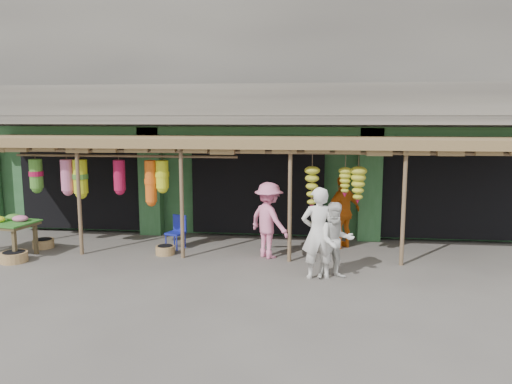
# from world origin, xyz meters

# --- Properties ---
(ground) EXTENTS (80.00, 80.00, 0.00)m
(ground) POSITION_xyz_m (0.00, 0.00, 0.00)
(ground) COLOR #514C47
(ground) RESTS_ON ground
(building) EXTENTS (16.40, 6.80, 7.00)m
(building) POSITION_xyz_m (-0.00, 4.87, 3.37)
(building) COLOR gray
(building) RESTS_ON ground
(awning) EXTENTS (14.00, 2.70, 2.79)m
(awning) POSITION_xyz_m (-0.16, 0.80, 2.58)
(awning) COLOR brown
(awning) RESTS_ON ground
(flower_table) EXTENTS (1.76, 1.22, 0.97)m
(flower_table) POSITION_xyz_m (-5.81, -0.49, 0.78)
(flower_table) COLOR brown
(flower_table) RESTS_ON ground
(blue_chair) EXTENTS (0.52, 0.52, 0.83)m
(blue_chair) POSITION_xyz_m (-1.87, 0.65, 0.46)
(blue_chair) COLOR #172096
(blue_chair) RESTS_ON ground
(basket_left) EXTENTS (0.64, 0.64, 0.22)m
(basket_left) POSITION_xyz_m (-5.24, 0.26, 0.11)
(basket_left) COLOR brown
(basket_left) RESTS_ON ground
(basket_mid) EXTENTS (0.73, 0.73, 0.23)m
(basket_mid) POSITION_xyz_m (-5.24, -1.00, 0.11)
(basket_mid) COLOR #9C7446
(basket_mid) RESTS_ON ground
(basket_right) EXTENTS (0.50, 0.50, 0.21)m
(basket_right) POSITION_xyz_m (-2.00, 0.03, 0.10)
(basket_right) COLOR olive
(basket_right) RESTS_ON ground
(person_front) EXTENTS (0.77, 0.59, 1.89)m
(person_front) POSITION_xyz_m (1.64, -1.32, 0.94)
(person_front) COLOR white
(person_front) RESTS_ON ground
(person_right) EXTENTS (0.91, 0.80, 1.58)m
(person_right) POSITION_xyz_m (2.00, -1.28, 0.79)
(person_right) COLOR silver
(person_right) RESTS_ON ground
(person_vendor) EXTENTS (1.11, 1.06, 1.85)m
(person_vendor) POSITION_xyz_m (2.27, 1.19, 0.92)
(person_vendor) COLOR orange
(person_vendor) RESTS_ON ground
(person_shopper) EXTENTS (1.30, 1.27, 1.78)m
(person_shopper) POSITION_xyz_m (0.50, 0.08, 0.89)
(person_shopper) COLOR pink
(person_shopper) RESTS_ON ground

